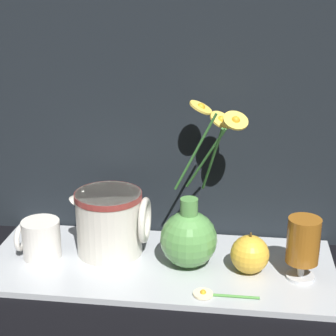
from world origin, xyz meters
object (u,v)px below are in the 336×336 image
Objects in this scene: tea_glass at (303,243)px; ceramic_pitcher at (110,220)px; yellow_mug at (40,239)px; vase_with_flowers at (190,234)px; orange_fruit at (250,254)px.

ceramic_pitcher is at bearing 171.53° from tea_glass.
yellow_mug is 0.71× the size of tea_glass.
tea_glass is at bearing -6.87° from vase_with_flowers.
vase_with_flowers reaches higher than orange_fruit.
ceramic_pitcher reaches higher than orange_fruit.
yellow_mug is at bearing 179.21° from orange_fruit.
orange_fruit is at bearing 173.26° from tea_glass.
tea_glass reaches higher than yellow_mug.
vase_with_flowers reaches higher than ceramic_pitcher.
vase_with_flowers is 2.55× the size of tea_glass.
vase_with_flowers reaches higher than tea_glass.
orange_fruit is at bearing -9.06° from ceramic_pitcher.
ceramic_pitcher is at bearing 16.07° from yellow_mug.
tea_glass is 0.10m from orange_fruit.
tea_glass is at bearing -8.47° from ceramic_pitcher.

